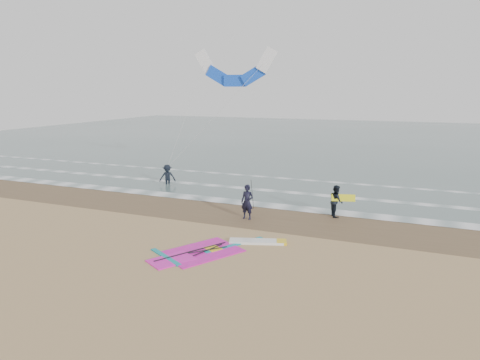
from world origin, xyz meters
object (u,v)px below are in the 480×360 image
at_px(windsurf_rig, 218,249).
at_px(person_wading, 167,172).
at_px(person_standing, 247,202).
at_px(person_walking, 336,201).
at_px(surf_kite, 235,71).

xyz_separation_m(windsurf_rig, person_wading, (-9.21, 10.85, 0.90)).
xyz_separation_m(person_standing, person_wading, (-8.73, 5.97, -0.03)).
bearing_deg(windsurf_rig, person_standing, 95.57).
bearing_deg(person_standing, person_wading, 149.43).
xyz_separation_m(person_walking, surf_kite, (-8.70, 6.11, 7.45)).
bearing_deg(surf_kite, windsurf_rig, -70.46).
height_order(person_standing, surf_kite, surf_kite).
distance_m(windsurf_rig, person_wading, 14.25).
distance_m(windsurf_rig, surf_kite, 16.40).
bearing_deg(surf_kite, person_walking, -35.07).
xyz_separation_m(person_walking, person_wading, (-13.18, 3.64, 0.04)).
relative_size(person_standing, person_wading, 1.04).
distance_m(person_walking, surf_kite, 12.98).
bearing_deg(person_walking, windsurf_rig, 127.26).
bearing_deg(person_standing, surf_kite, 120.51).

